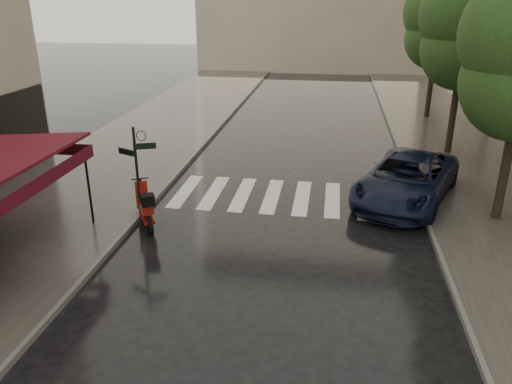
# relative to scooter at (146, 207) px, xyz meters

# --- Properties ---
(ground) EXTENTS (120.00, 120.00, 0.00)m
(ground) POSITION_rel_scooter_xyz_m (1.05, -3.03, -0.61)
(ground) COLOR black
(ground) RESTS_ON ground
(sidewalk_near) EXTENTS (6.00, 60.00, 0.12)m
(sidewalk_near) POSITION_rel_scooter_xyz_m (-3.45, 8.97, -0.55)
(sidewalk_near) COLOR #38332D
(sidewalk_near) RESTS_ON ground
(sidewalk_far) EXTENTS (5.50, 60.00, 0.12)m
(sidewalk_far) POSITION_rel_scooter_xyz_m (11.30, 8.97, -0.55)
(sidewalk_far) COLOR #38332D
(sidewalk_far) RESTS_ON ground
(curb_near) EXTENTS (0.12, 60.00, 0.16)m
(curb_near) POSITION_rel_scooter_xyz_m (-0.40, 8.97, -0.53)
(curb_near) COLOR #595651
(curb_near) RESTS_ON ground
(curb_far) EXTENTS (0.12, 60.00, 0.16)m
(curb_far) POSITION_rel_scooter_xyz_m (8.50, 8.97, -0.53)
(curb_far) COLOR #595651
(curb_far) RESTS_ON ground
(crosswalk) EXTENTS (7.85, 3.20, 0.01)m
(crosswalk) POSITION_rel_scooter_xyz_m (4.02, 2.97, -0.60)
(crosswalk) COLOR silver
(crosswalk) RESTS_ON ground
(signpost) EXTENTS (1.17, 0.29, 3.10)m
(signpost) POSITION_rel_scooter_xyz_m (-0.14, -0.03, 1.23)
(signpost) COLOR black
(signpost) RESTS_ON ground
(tree_mid) EXTENTS (3.80, 3.80, 8.34)m
(tree_mid) POSITION_rel_scooter_xyz_m (10.55, 8.97, 4.99)
(tree_mid) COLOR black
(tree_mid) RESTS_ON sidewalk_far
(tree_far) EXTENTS (3.80, 3.80, 8.16)m
(tree_far) POSITION_rel_scooter_xyz_m (10.75, 15.97, 4.85)
(tree_far) COLOR black
(tree_far) RESTS_ON sidewalk_far
(scooter) EXTENTS (1.15, 1.77, 1.30)m
(scooter) POSITION_rel_scooter_xyz_m (0.00, 0.00, 0.00)
(scooter) COLOR black
(scooter) RESTS_ON ground
(parked_car) EXTENTS (4.47, 6.21, 1.57)m
(parked_car) POSITION_rel_scooter_xyz_m (8.05, 3.27, 0.18)
(parked_car) COLOR black
(parked_car) RESTS_ON ground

